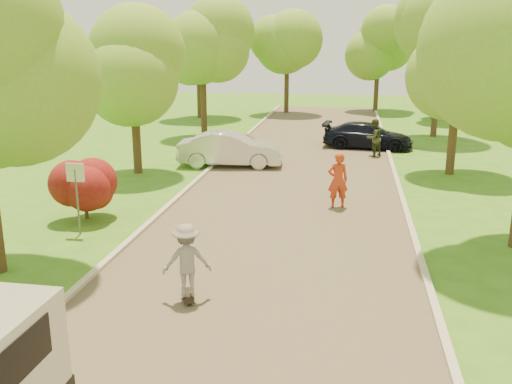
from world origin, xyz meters
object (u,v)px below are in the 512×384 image
Objects in this scene: silver_sedan at (230,149)px; person_striped at (338,180)px; longboard at (188,296)px; street_sign at (76,184)px; person_olive at (374,138)px; skateboarder at (187,260)px; dark_sedan at (368,136)px.

silver_sedan is 7.79m from person_striped.
street_sign is at bearing -60.95° from longboard.
person_striped is at bearing -145.01° from silver_sedan.
street_sign is 10.36m from silver_sedan.
person_olive is at bearing -125.66° from longboard.
silver_sedan is (2.50, 10.02, -0.78)m from street_sign.
silver_sedan is 5.34× the size of longboard.
street_sign is 1.12× the size of person_striped.
street_sign is at bearing 13.48° from person_striped.
person_olive is (4.61, 17.13, -0.02)m from skateboarder.
skateboarder is at bearing 31.18° from person_olive.
longboard is at bearing 31.18° from person_olive.
longboard is at bearing -110.59° from skateboarder.
skateboarder is 0.86× the size of person_striped.
longboard is at bearing 173.63° from dark_sedan.
dark_sedan is (8.81, 15.53, -0.88)m from street_sign.
skateboarder is (-4.38, -19.30, 0.26)m from dark_sedan.
dark_sedan is at bearing -123.36° from skateboarder.
street_sign is 8.58m from person_striped.
street_sign is 5.85m from skateboarder.
person_olive is at bearing -167.41° from dark_sedan.
silver_sedan is at bearing 76.00° from street_sign.
person_striped is at bearing -132.12° from skateboarder.
street_sign is at bearing 160.76° from silver_sedan.
person_olive reaches higher than dark_sedan.
dark_sedan is at bearing 60.43° from street_sign.
street_sign reaches higher than dark_sedan.
silver_sedan is 13.93m from skateboarder.
street_sign is 17.88m from dark_sedan.
street_sign is at bearing 12.15° from person_olive.
dark_sedan is 19.80m from longboard.
dark_sedan is 2.54× the size of person_olive.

